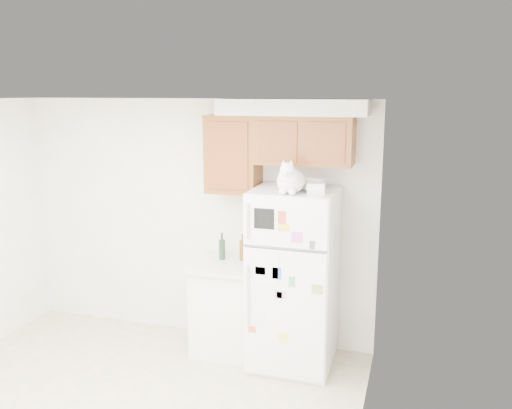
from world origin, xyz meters
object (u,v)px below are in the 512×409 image
at_px(base_counter, 227,306).
at_px(bottle_green, 222,246).
at_px(storage_box_front, 316,188).
at_px(refrigerator, 293,279).
at_px(cat, 290,180).
at_px(storage_box_back, 314,183).
at_px(bottle_amber, 243,247).

relative_size(base_counter, bottle_green, 3.38).
height_order(storage_box_front, bottle_green, storage_box_front).
relative_size(refrigerator, bottle_green, 6.25).
relative_size(refrigerator, base_counter, 1.85).
distance_m(base_counter, cat, 1.54).
bearing_deg(storage_box_back, bottle_amber, -176.36).
xyz_separation_m(storage_box_front, bottle_green, (-0.99, 0.31, -0.69)).
bearing_deg(bottle_amber, storage_box_front, -23.21).
xyz_separation_m(base_counter, storage_box_front, (0.91, -0.21, 1.28)).
height_order(base_counter, storage_box_back, storage_box_back).
xyz_separation_m(storage_box_back, bottle_green, (-0.93, 0.07, -0.69)).
xyz_separation_m(bottle_green, bottle_amber, (0.21, 0.03, -0.00)).
relative_size(refrigerator, bottle_amber, 6.34).
relative_size(refrigerator, cat, 3.87).
xyz_separation_m(base_counter, storage_box_back, (0.84, 0.03, 1.29)).
bearing_deg(base_counter, refrigerator, -6.09).
xyz_separation_m(cat, storage_box_front, (0.22, 0.05, -0.07)).
relative_size(refrigerator, storage_box_back, 9.44).
xyz_separation_m(storage_box_back, storage_box_front, (0.07, -0.24, -0.01)).
bearing_deg(base_counter, storage_box_front, -13.18).
bearing_deg(bottle_amber, bottle_green, -170.94).
xyz_separation_m(refrigerator, bottle_amber, (-0.57, 0.20, 0.20)).
distance_m(cat, storage_box_front, 0.24).
distance_m(storage_box_back, bottle_amber, 1.01).
bearing_deg(cat, base_counter, 159.20).
distance_m(refrigerator, cat, 0.98).
height_order(base_counter, storage_box_front, storage_box_front).
distance_m(base_counter, storage_box_front, 1.59).
height_order(cat, storage_box_back, cat).
xyz_separation_m(storage_box_back, bottle_amber, (-0.72, 0.10, -0.70)).
bearing_deg(bottle_green, storage_box_back, -4.05).
distance_m(storage_box_back, bottle_green, 1.16).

